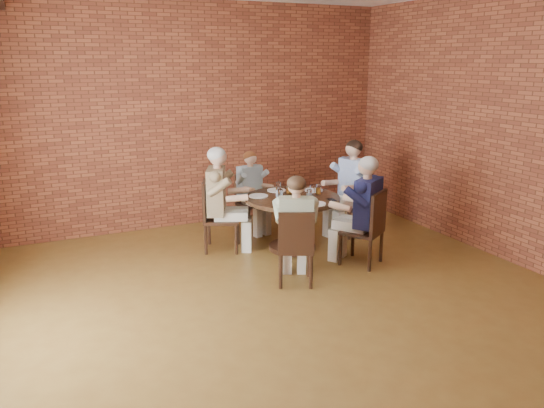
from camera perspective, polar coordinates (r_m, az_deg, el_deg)
name	(u,v)px	position (r m, az deg, el deg)	size (l,w,h in m)	color
floor	(292,315)	(5.58, 2.16, -11.85)	(7.00, 7.00, 0.00)	brown
wall_back	(189,117)	(8.27, -8.96, 9.27)	(7.00, 7.00, 0.00)	brown
wall_right	(535,132)	(7.12, 26.48, 6.91)	(7.00, 7.00, 0.00)	brown
dining_table	(292,212)	(7.22, 2.22, -0.90)	(1.28, 1.28, 0.75)	#331A11
chair_a	(354,199)	(8.03, 8.84, 0.57)	(0.55, 0.55, 0.98)	#331A11
diner_a	(350,188)	(7.92, 8.42, 1.70)	(0.57, 0.70, 1.41)	#4669B6
chair_b	(249,200)	(8.06, -2.47, 0.47)	(0.44, 0.44, 0.88)	#331A11
diner_b	(252,192)	(7.97, -2.20, 1.28)	(0.47, 0.57, 1.23)	#9BB9C5
chair_c	(215,213)	(7.25, -6.20, -0.92)	(0.62, 0.62, 0.99)	#331A11
diner_c	(221,200)	(7.19, -5.46, 0.47)	(0.58, 0.71, 1.42)	brown
chair_d	(296,245)	(6.07, 2.58, -4.41)	(0.54, 0.54, 0.91)	#331A11
diner_d	(296,230)	(6.10, 2.57, -2.85)	(0.50, 0.62, 1.29)	#BAAE92
chair_e	(369,226)	(6.78, 10.40, -2.31)	(0.63, 0.63, 0.97)	#331A11
diner_e	(363,211)	(6.76, 9.73, -0.77)	(0.57, 0.70, 1.40)	#16183F
plate_a	(314,190)	(7.51, 4.50, 1.49)	(0.26, 0.26, 0.01)	white
plate_b	(276,190)	(7.48, 0.47, 1.48)	(0.26, 0.26, 0.01)	white
plate_c	(258,196)	(7.17, -1.47, 0.87)	(0.26, 0.26, 0.01)	white
plate_d	(316,204)	(6.80, 4.73, 0.03)	(0.26, 0.26, 0.01)	white
glass_a	(312,190)	(7.26, 4.35, 1.52)	(0.07, 0.07, 0.14)	white
glass_b	(289,189)	(7.31, 1.86, 1.66)	(0.07, 0.07, 0.14)	white
glass_c	(279,187)	(7.40, 0.72, 1.84)	(0.07, 0.07, 0.14)	white
glass_d	(278,192)	(7.14, 0.69, 1.33)	(0.07, 0.07, 0.14)	white
glass_e	(280,194)	(6.99, 0.90, 1.03)	(0.07, 0.07, 0.14)	white
glass_f	(297,198)	(6.84, 2.66, 0.68)	(0.07, 0.07, 0.14)	white
glass_g	(309,195)	(6.99, 4.02, 0.98)	(0.07, 0.07, 0.14)	white
glass_h	(318,189)	(7.32, 5.01, 1.62)	(0.07, 0.07, 0.14)	white
smartphone	(332,200)	(7.03, 6.42, 0.46)	(0.08, 0.15, 0.01)	black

